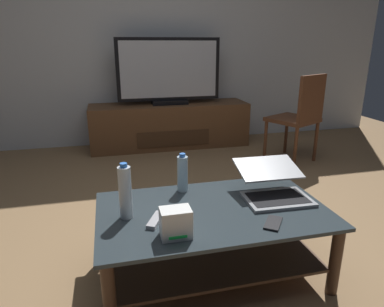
# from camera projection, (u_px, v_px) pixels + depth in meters

# --- Properties ---
(ground_plane) EXTENTS (7.68, 7.68, 0.00)m
(ground_plane) POSITION_uv_depth(u_px,v_px,m) (199.00, 239.00, 2.26)
(ground_plane) COLOR olive
(back_wall) EXTENTS (6.40, 0.12, 2.80)m
(back_wall) POSITION_uv_depth(u_px,v_px,m) (146.00, 28.00, 4.12)
(back_wall) COLOR silver
(back_wall) RESTS_ON ground
(coffee_table) EXTENTS (1.21, 0.71, 0.40)m
(coffee_table) POSITION_uv_depth(u_px,v_px,m) (212.00, 229.00, 1.85)
(coffee_table) COLOR #2D383D
(coffee_table) RESTS_ON ground
(media_cabinet) EXTENTS (1.91, 0.52, 0.53)m
(media_cabinet) POSITION_uv_depth(u_px,v_px,m) (170.00, 125.00, 4.22)
(media_cabinet) COLOR brown
(media_cabinet) RESTS_ON ground
(television) EXTENTS (1.22, 0.20, 0.77)m
(television) POSITION_uv_depth(u_px,v_px,m) (169.00, 73.00, 4.01)
(television) COLOR black
(television) RESTS_ON media_cabinet
(dining_chair) EXTENTS (0.59, 0.59, 0.94)m
(dining_chair) POSITION_uv_depth(u_px,v_px,m) (300.00, 114.00, 3.55)
(dining_chair) COLOR #59331E
(dining_chair) RESTS_ON ground
(laptop) EXTENTS (0.37, 0.41, 0.17)m
(laptop) POSITION_uv_depth(u_px,v_px,m) (273.00, 186.00, 1.94)
(laptop) COLOR gray
(laptop) RESTS_ON coffee_table
(router_box) EXTENTS (0.14, 0.10, 0.14)m
(router_box) POSITION_uv_depth(u_px,v_px,m) (176.00, 223.00, 1.53)
(router_box) COLOR white
(router_box) RESTS_ON coffee_table
(water_bottle_near) EXTENTS (0.06, 0.06, 0.29)m
(water_bottle_near) POSITION_uv_depth(u_px,v_px,m) (125.00, 192.00, 1.68)
(water_bottle_near) COLOR silver
(water_bottle_near) RESTS_ON coffee_table
(water_bottle_far) EXTENTS (0.06, 0.06, 0.23)m
(water_bottle_far) POSITION_uv_depth(u_px,v_px,m) (183.00, 173.00, 2.00)
(water_bottle_far) COLOR silver
(water_bottle_far) RESTS_ON coffee_table
(cell_phone) EXTENTS (0.14, 0.15, 0.01)m
(cell_phone) POSITION_uv_depth(u_px,v_px,m) (273.00, 223.00, 1.66)
(cell_phone) COLOR black
(cell_phone) RESTS_ON coffee_table
(tv_remote) EXTENTS (0.11, 0.16, 0.02)m
(tv_remote) POSITION_uv_depth(u_px,v_px,m) (155.00, 220.00, 1.68)
(tv_remote) COLOR #99999E
(tv_remote) RESTS_ON coffee_table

